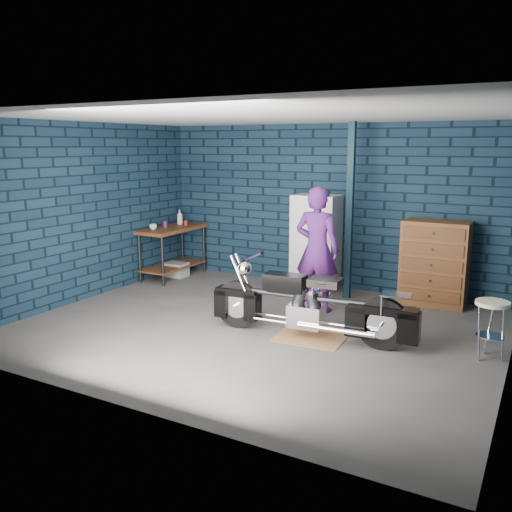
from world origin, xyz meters
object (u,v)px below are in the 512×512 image
at_px(tool_chest, 434,263).
at_px(shop_stool, 490,330).
at_px(person, 317,249).
at_px(locker, 316,242).
at_px(workbench, 173,252).
at_px(motorcycle, 311,300).
at_px(storage_bin, 176,269).

bearing_deg(tool_chest, shop_stool, -62.63).
distance_m(person, locker, 1.22).
bearing_deg(shop_stool, workbench, 165.44).
relative_size(motorcycle, person, 1.24).
xyz_separation_m(workbench, locker, (2.57, 0.48, 0.33)).
xyz_separation_m(storage_bin, shop_stool, (5.44, -1.46, 0.21)).
relative_size(workbench, locker, 0.90).
bearing_deg(tool_chest, motorcycle, -114.69).
xyz_separation_m(locker, shop_stool, (2.89, -1.90, -0.45)).
xyz_separation_m(motorcycle, shop_stool, (2.02, 0.35, -0.16)).
relative_size(workbench, storage_bin, 3.41).
relative_size(workbench, shop_stool, 2.09).
bearing_deg(storage_bin, motorcycle, -27.85).
height_order(motorcycle, storage_bin, motorcycle).
xyz_separation_m(motorcycle, locker, (-0.87, 2.25, 0.29)).
bearing_deg(locker, motorcycle, -68.78).
distance_m(person, storage_bin, 3.20).
height_order(person, storage_bin, person).
bearing_deg(motorcycle, workbench, 148.92).
bearing_deg(locker, tool_chest, 0.00).
distance_m(locker, tool_chest, 1.91).
height_order(storage_bin, tool_chest, tool_chest).
height_order(tool_chest, shop_stool, tool_chest).
distance_m(tool_chest, shop_stool, 2.16).
bearing_deg(person, locker, -66.48).
xyz_separation_m(person, tool_chest, (1.43, 1.12, -0.27)).
distance_m(motorcycle, person, 1.27).
bearing_deg(motorcycle, shop_stool, 5.95).
relative_size(workbench, person, 0.78).
height_order(person, shop_stool, person).
bearing_deg(workbench, tool_chest, 6.12).
height_order(storage_bin, locker, locker).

